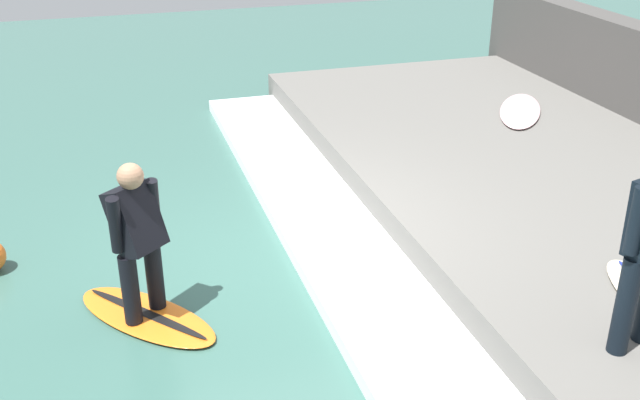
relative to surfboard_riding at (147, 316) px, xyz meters
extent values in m
plane|color=#386056|center=(1.46, 0.60, -0.03)|extent=(28.00, 28.00, 0.00)
cube|color=#66635E|center=(4.86, 0.60, 0.20)|extent=(4.40, 11.32, 0.46)
cube|color=white|center=(2.11, 0.60, 0.05)|extent=(1.09, 10.75, 0.17)
ellipsoid|color=orange|center=(0.00, 0.00, 0.00)|extent=(1.49, 1.62, 0.06)
ellipsoid|color=black|center=(0.00, 0.00, 0.03)|extent=(1.03, 1.20, 0.01)
cylinder|color=black|center=(0.12, 0.10, 0.37)|extent=(0.16, 0.16, 0.68)
cylinder|color=black|center=(-0.12, -0.10, 0.37)|extent=(0.16, 0.16, 0.68)
cube|color=black|center=(0.00, 0.00, 1.01)|extent=(0.56, 0.56, 0.65)
sphere|color=#A87A5B|center=(0.00, 0.00, 1.42)|extent=(0.23, 0.23, 0.23)
cylinder|color=black|center=(0.17, 0.14, 1.05)|extent=(0.11, 0.19, 0.54)
cylinder|color=black|center=(-0.17, -0.14, 1.05)|extent=(0.11, 0.19, 0.54)
cylinder|color=black|center=(3.41, -2.20, 0.84)|extent=(0.15, 0.15, 0.82)
cylinder|color=black|center=(3.34, -2.22, 1.57)|extent=(0.11, 0.11, 0.52)
ellipsoid|color=beige|center=(5.73, 3.14, 0.46)|extent=(1.43, 1.75, 0.06)
camera|label=1|loc=(-0.16, -6.06, 3.93)|focal=42.00mm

